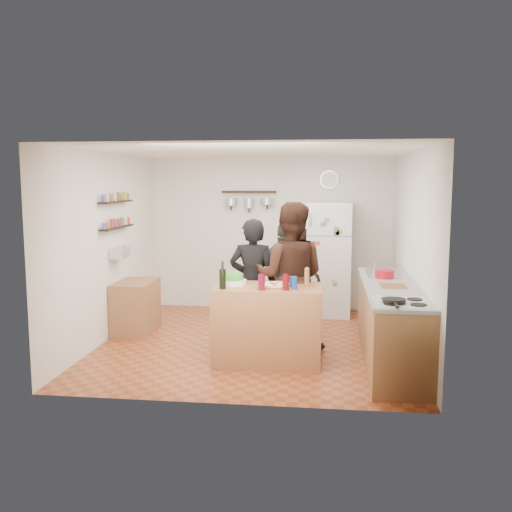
# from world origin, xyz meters

# --- Properties ---
(room_shell) EXTENTS (4.20, 4.20, 4.20)m
(room_shell) POSITION_xyz_m (0.00, 0.39, 1.25)
(room_shell) COLOR brown
(room_shell) RESTS_ON ground
(prep_island) EXTENTS (1.25, 0.72, 0.91)m
(prep_island) POSITION_xyz_m (0.25, -0.76, 0.46)
(prep_island) COLOR #A6623D
(prep_island) RESTS_ON floor
(pizza_board) EXTENTS (0.42, 0.34, 0.02)m
(pizza_board) POSITION_xyz_m (0.33, -0.78, 0.92)
(pizza_board) COLOR brown
(pizza_board) RESTS_ON prep_island
(pizza) EXTENTS (0.34, 0.34, 0.02)m
(pizza) POSITION_xyz_m (0.33, -0.78, 0.94)
(pizza) COLOR beige
(pizza) RESTS_ON pizza_board
(salad_bowl) EXTENTS (0.31, 0.31, 0.06)m
(salad_bowl) POSITION_xyz_m (-0.17, -0.71, 0.94)
(salad_bowl) COLOR white
(salad_bowl) RESTS_ON prep_island
(wine_bottle) EXTENTS (0.08, 0.08, 0.23)m
(wine_bottle) POSITION_xyz_m (-0.25, -0.98, 1.02)
(wine_bottle) COLOR black
(wine_bottle) RESTS_ON prep_island
(wine_glass_near) EXTENTS (0.08, 0.08, 0.18)m
(wine_glass_near) POSITION_xyz_m (0.20, -1.00, 1.00)
(wine_glass_near) COLOR #61081B
(wine_glass_near) RESTS_ON prep_island
(wine_glass_far) EXTENTS (0.08, 0.08, 0.18)m
(wine_glass_far) POSITION_xyz_m (0.47, -0.96, 1.00)
(wine_glass_far) COLOR #5C070E
(wine_glass_far) RESTS_ON prep_island
(pepper_mill) EXTENTS (0.06, 0.06, 0.18)m
(pepper_mill) POSITION_xyz_m (0.70, -0.71, 1.00)
(pepper_mill) COLOR olive
(pepper_mill) RESTS_ON prep_island
(salt_canister) EXTENTS (0.09, 0.09, 0.14)m
(salt_canister) POSITION_xyz_m (0.55, -0.88, 0.98)
(salt_canister) COLOR navy
(salt_canister) RESTS_ON prep_island
(person_left) EXTENTS (0.62, 0.41, 1.67)m
(person_left) POSITION_xyz_m (-0.01, -0.15, 0.83)
(person_left) COLOR black
(person_left) RESTS_ON floor
(person_center) EXTENTS (0.97, 0.78, 1.88)m
(person_center) POSITION_xyz_m (0.47, -0.24, 0.94)
(person_center) COLOR black
(person_center) RESTS_ON floor
(person_back) EXTENTS (1.00, 0.57, 1.61)m
(person_back) POSITION_xyz_m (0.39, 0.33, 0.80)
(person_back) COLOR #2D2B28
(person_back) RESTS_ON floor
(counter_run) EXTENTS (0.63, 2.63, 0.90)m
(counter_run) POSITION_xyz_m (1.70, -0.55, 0.45)
(counter_run) COLOR #9E7042
(counter_run) RESTS_ON floor
(stove_top) EXTENTS (0.60, 0.62, 0.02)m
(stove_top) POSITION_xyz_m (1.70, -1.50, 0.91)
(stove_top) COLOR white
(stove_top) RESTS_ON counter_run
(skillet) EXTENTS (0.23, 0.23, 0.04)m
(skillet) POSITION_xyz_m (1.60, -1.56, 0.94)
(skillet) COLOR black
(skillet) RESTS_ON stove_top
(sink) EXTENTS (0.50, 0.80, 0.03)m
(sink) POSITION_xyz_m (1.70, 0.30, 0.92)
(sink) COLOR silver
(sink) RESTS_ON counter_run
(cutting_board) EXTENTS (0.30, 0.40, 0.02)m
(cutting_board) POSITION_xyz_m (1.70, -0.62, 0.91)
(cutting_board) COLOR brown
(cutting_board) RESTS_ON counter_run
(red_bowl) EXTENTS (0.24, 0.24, 0.10)m
(red_bowl) POSITION_xyz_m (1.65, -0.07, 0.97)
(red_bowl) COLOR #A6121A
(red_bowl) RESTS_ON counter_run
(fridge) EXTENTS (0.70, 0.68, 1.80)m
(fridge) POSITION_xyz_m (0.95, 1.75, 0.90)
(fridge) COLOR white
(fridge) RESTS_ON floor
(wall_clock) EXTENTS (0.30, 0.03, 0.30)m
(wall_clock) POSITION_xyz_m (0.95, 2.08, 2.15)
(wall_clock) COLOR silver
(wall_clock) RESTS_ON back_wall
(spice_shelf_lower) EXTENTS (0.12, 1.00, 0.02)m
(spice_shelf_lower) POSITION_xyz_m (-1.93, 0.20, 1.50)
(spice_shelf_lower) COLOR black
(spice_shelf_lower) RESTS_ON left_wall
(spice_shelf_upper) EXTENTS (0.12, 1.00, 0.02)m
(spice_shelf_upper) POSITION_xyz_m (-1.93, 0.20, 1.85)
(spice_shelf_upper) COLOR black
(spice_shelf_upper) RESTS_ON left_wall
(produce_basket) EXTENTS (0.18, 0.35, 0.14)m
(produce_basket) POSITION_xyz_m (-1.90, 0.20, 1.15)
(produce_basket) COLOR silver
(produce_basket) RESTS_ON left_wall
(side_table) EXTENTS (0.50, 0.80, 0.73)m
(side_table) POSITION_xyz_m (-1.74, 0.32, 0.36)
(side_table) COLOR olive
(side_table) RESTS_ON floor
(pot_rack) EXTENTS (0.90, 0.04, 0.04)m
(pot_rack) POSITION_xyz_m (-0.35, 2.00, 1.95)
(pot_rack) COLOR black
(pot_rack) RESTS_ON back_wall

